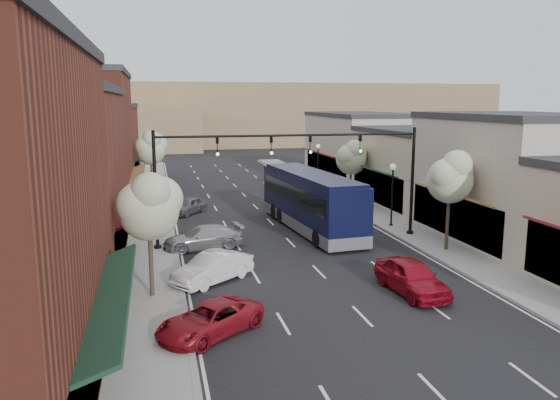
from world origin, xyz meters
TOP-DOWN VIEW (x-y plane):
  - ground at (0.00, 0.00)m, footprint 160.00×160.00m
  - sidewalk_left at (-8.40, 18.50)m, footprint 2.80×73.00m
  - sidewalk_right at (8.40, 18.50)m, footprint 2.80×73.00m
  - curb_left at (-7.00, 18.50)m, footprint 0.25×73.00m
  - curb_right at (7.00, 18.50)m, footprint 0.25×73.00m
  - bldg_left_midnear at (-14.23, 6.00)m, footprint 10.14×14.10m
  - bldg_left_midfar at (-14.24, 20.00)m, footprint 10.14×14.10m
  - bldg_left_far at (-14.22, 36.00)m, footprint 10.14×18.10m
  - bldg_right_midnear at (13.72, 6.00)m, footprint 9.14×12.10m
  - bldg_right_midfar at (13.70, 18.00)m, footprint 9.14×12.10m
  - bldg_right_far at (13.71, 32.00)m, footprint 9.14×16.10m
  - hill_far at (0.00, 90.00)m, footprint 120.00×30.00m
  - hill_near at (-25.00, 78.00)m, footprint 50.00×20.00m
  - signal_mast_right at (5.62, 8.00)m, footprint 8.22×0.46m
  - signal_mast_left at (-5.62, 8.00)m, footprint 8.22×0.46m
  - tree_right_near at (8.35, 3.94)m, footprint 2.85×2.65m
  - tree_right_far at (8.35, 19.94)m, footprint 2.85×2.65m
  - tree_left_near at (-8.25, -0.06)m, footprint 2.85×2.65m
  - tree_left_far at (-8.25, 25.94)m, footprint 2.85×2.65m
  - lamp_post_near at (7.80, 10.50)m, footprint 0.44×0.44m
  - lamp_post_far at (7.80, 28.00)m, footprint 0.44×0.44m
  - coach_bus at (2.15, 11.08)m, footprint 3.91×12.94m
  - red_hatchback at (3.17, -1.93)m, footprint 2.15×4.67m
  - parked_car_a at (-6.20, -4.41)m, footprint 4.65×4.22m
  - parked_car_b at (-5.46, 1.62)m, footprint 4.32×3.86m
  - parked_car_c at (-5.37, 7.82)m, footprint 4.96×2.69m
  - parked_car_d at (-5.59, 18.34)m, footprint 3.45×3.88m

SIDE VIEW (x-z plane):
  - ground at x=0.00m, z-range 0.00..0.00m
  - curb_left at x=-7.00m, z-range -0.01..0.16m
  - curb_right at x=7.00m, z-range -0.01..0.16m
  - sidewalk_left at x=-8.40m, z-range 0.00..0.15m
  - sidewalk_right at x=8.40m, z-range 0.00..0.15m
  - parked_car_a at x=-6.20m, z-range 0.00..1.20m
  - parked_car_d at x=-5.59m, z-range 0.00..1.27m
  - parked_car_c at x=-5.37m, z-range 0.00..1.36m
  - parked_car_b at x=-5.46m, z-range 0.00..1.42m
  - red_hatchback at x=3.17m, z-range 0.00..1.55m
  - coach_bus at x=2.15m, z-range 0.07..3.97m
  - lamp_post_near at x=7.80m, z-range 0.79..5.23m
  - lamp_post_far at x=7.80m, z-range 0.79..5.23m
  - bldg_right_midfar at x=13.70m, z-range -0.03..6.37m
  - bldg_right_far at x=13.71m, z-range -0.04..7.36m
  - bldg_right_midnear at x=13.72m, z-range -0.04..7.86m
  - tree_right_far at x=8.35m, z-range 1.28..6.70m
  - hill_near at x=-25.00m, z-range 0.00..8.00m
  - bldg_left_far at x=-14.22m, z-range -0.04..8.36m
  - tree_left_near at x=-8.25m, z-range 1.38..7.07m
  - tree_right_near at x=8.35m, z-range 1.47..7.43m
  - tree_left_far at x=-8.25m, z-range 1.54..7.67m
  - signal_mast_right at x=5.62m, z-range 1.12..8.12m
  - signal_mast_left at x=-5.62m, z-range 1.12..8.12m
  - bldg_left_midnear at x=-14.23m, z-range -0.04..9.36m
  - bldg_left_midfar at x=-14.24m, z-range -0.05..10.85m
  - hill_far at x=0.00m, z-range 0.00..12.00m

